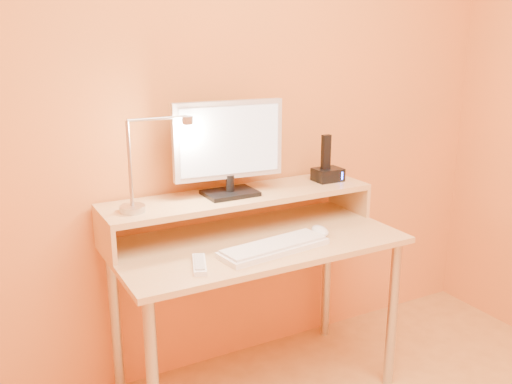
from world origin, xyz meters
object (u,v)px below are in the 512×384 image
remote_control (199,265)px  monitor_panel (228,140)px  lamp_base (132,209)px  keyboard (274,248)px  mouse (320,231)px  phone_dock (328,175)px

remote_control → monitor_panel: bearing=69.0°
lamp_base → keyboard: bearing=-28.9°
lamp_base → remote_control: lamp_base is taller
remote_control → mouse: bearing=26.7°
keyboard → phone_dock: bearing=25.5°
keyboard → mouse: bearing=5.7°
keyboard → lamp_base: bearing=144.0°
mouse → remote_control: (-0.58, -0.07, -0.01)m
lamp_base → phone_dock: phone_dock is taller
monitor_panel → keyboard: 0.50m
phone_dock → mouse: 0.36m
monitor_panel → keyboard: (0.05, -0.31, -0.39)m
lamp_base → mouse: size_ratio=0.87×
phone_dock → lamp_base: bearing=-177.8°
lamp_base → keyboard: 0.57m
phone_dock → keyboard: bearing=-147.0°
monitor_panel → remote_control: size_ratio=2.73×
lamp_base → remote_control: (0.16, -0.27, -0.16)m
lamp_base → phone_dock: 0.94m
keyboard → mouse: size_ratio=3.96×
keyboard → mouse: (0.26, 0.06, 0.01)m
monitor_panel → remote_control: (-0.27, -0.31, -0.39)m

